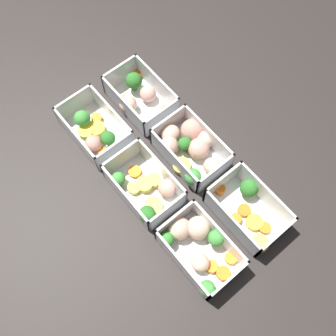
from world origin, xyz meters
name	(u,v)px	position (x,y,z in m)	size (l,w,h in m)	color
ground_plane	(168,172)	(0.00, 0.00, 0.00)	(4.00, 4.00, 0.00)	#282321
container_near_left	(248,208)	(-0.18, -0.07, 0.02)	(0.18, 0.11, 0.07)	white
container_near_center	(190,147)	(0.01, -0.07, 0.03)	(0.17, 0.13, 0.07)	white
container_near_right	(139,95)	(0.19, -0.06, 0.03)	(0.17, 0.12, 0.07)	white
container_far_left	(197,245)	(-0.17, 0.06, 0.03)	(0.17, 0.12, 0.07)	white
container_far_center	(146,189)	(-0.01, 0.07, 0.02)	(0.16, 0.11, 0.07)	white
container_far_right	(94,131)	(0.18, 0.07, 0.02)	(0.16, 0.10, 0.07)	white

